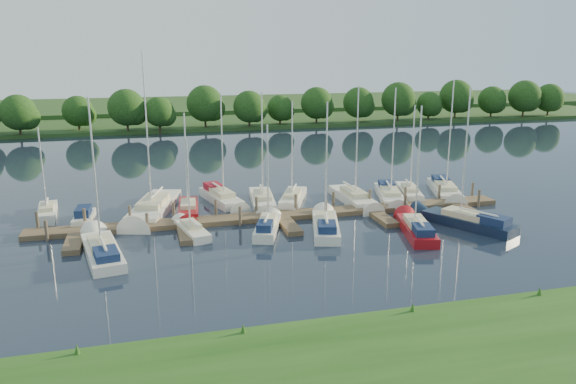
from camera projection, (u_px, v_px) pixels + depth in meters
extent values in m
plane|color=black|center=(307.00, 250.00, 39.50)|extent=(260.00, 260.00, 0.00)
cube|color=#1C4513|center=(413.00, 367.00, 24.46)|extent=(90.00, 10.00, 0.50)
cube|color=#4B3B2A|center=(280.00, 216.00, 46.95)|extent=(40.00, 2.00, 0.40)
cube|color=#4B3B2A|center=(74.00, 244.00, 40.17)|extent=(1.20, 4.00, 0.40)
cube|color=#4B3B2A|center=(186.00, 235.00, 42.15)|extent=(1.20, 4.00, 0.40)
cube|color=#4B3B2A|center=(289.00, 226.00, 44.14)|extent=(1.20, 4.00, 0.40)
cube|color=#4B3B2A|center=(383.00, 219.00, 46.13)|extent=(1.20, 4.00, 0.40)
cube|color=#4B3B2A|center=(469.00, 212.00, 48.11)|extent=(1.20, 4.00, 0.40)
cylinder|color=#473D33|center=(38.00, 224.00, 43.35)|extent=(0.24, 0.24, 2.00)
cylinder|color=#473D33|center=(85.00, 221.00, 44.21)|extent=(0.24, 0.24, 2.00)
cylinder|color=#473D33|center=(130.00, 217.00, 45.07)|extent=(0.24, 0.24, 2.00)
cylinder|color=#473D33|center=(174.00, 214.00, 45.92)|extent=(0.24, 0.24, 2.00)
cylinder|color=#473D33|center=(216.00, 211.00, 46.78)|extent=(0.24, 0.24, 2.00)
cylinder|color=#473D33|center=(256.00, 208.00, 47.64)|extent=(0.24, 0.24, 2.00)
cylinder|color=#473D33|center=(296.00, 206.00, 48.50)|extent=(0.24, 0.24, 2.00)
cylinder|color=#473D33|center=(333.00, 203.00, 49.35)|extent=(0.24, 0.24, 2.00)
cylinder|color=#473D33|center=(370.00, 200.00, 50.21)|extent=(0.24, 0.24, 2.00)
cylinder|color=#473D33|center=(405.00, 198.00, 51.07)|extent=(0.24, 0.24, 2.00)
cylinder|color=#473D33|center=(439.00, 195.00, 51.93)|extent=(0.24, 0.24, 2.00)
cylinder|color=#473D33|center=(472.00, 193.00, 52.79)|extent=(0.24, 0.24, 2.00)
cylinder|color=#473D33|center=(47.00, 233.00, 41.16)|extent=(0.24, 0.24, 2.00)
cylinder|color=#473D33|center=(147.00, 226.00, 42.95)|extent=(0.24, 0.24, 2.00)
cylinder|color=#473D33|center=(240.00, 219.00, 44.74)|extent=(0.24, 0.24, 2.00)
cylinder|color=#473D33|center=(326.00, 212.00, 46.53)|extent=(0.24, 0.24, 2.00)
cylinder|color=#473D33|center=(405.00, 206.00, 48.31)|extent=(0.24, 0.24, 2.00)
cylinder|color=#473D33|center=(479.00, 201.00, 50.10)|extent=(0.24, 0.24, 2.00)
cube|color=#22451A|center=(197.00, 120.00, 109.68)|extent=(180.00, 30.00, 0.60)
cube|color=#2D4B21|center=(186.00, 106.00, 133.00)|extent=(220.00, 40.00, 1.40)
cylinder|color=#38281C|center=(36.00, 127.00, 92.03)|extent=(0.36, 0.36, 2.74)
sphere|color=#15330D|center=(34.00, 106.00, 91.20)|extent=(6.39, 6.39, 6.39)
sphere|color=#15330D|center=(44.00, 112.00, 91.95)|extent=(4.57, 4.57, 4.57)
cylinder|color=#38281C|center=(71.00, 128.00, 91.65)|extent=(0.36, 0.36, 2.32)
sphere|color=#15330D|center=(69.00, 111.00, 90.95)|extent=(5.41, 5.41, 5.41)
sphere|color=#15330D|center=(77.00, 115.00, 91.61)|extent=(3.87, 3.87, 3.87)
cylinder|color=#38281C|center=(120.00, 128.00, 93.88)|extent=(0.36, 0.36, 1.99)
sphere|color=#15330D|center=(119.00, 113.00, 93.28)|extent=(4.64, 4.64, 4.64)
sphere|color=#15330D|center=(125.00, 117.00, 93.88)|extent=(3.32, 3.32, 3.32)
cylinder|color=#38281C|center=(157.00, 125.00, 95.14)|extent=(0.36, 0.36, 2.54)
sphere|color=#15330D|center=(156.00, 106.00, 94.37)|extent=(5.94, 5.94, 5.94)
sphere|color=#15330D|center=(164.00, 111.00, 95.09)|extent=(4.24, 4.24, 4.24)
cylinder|color=#38281C|center=(211.00, 123.00, 96.44)|extent=(0.36, 0.36, 2.87)
sphere|color=#15330D|center=(210.00, 102.00, 95.58)|extent=(6.69, 6.69, 6.69)
sphere|color=#15330D|center=(219.00, 108.00, 96.36)|extent=(4.78, 4.78, 4.78)
cylinder|color=#38281C|center=(239.00, 123.00, 99.51)|extent=(0.36, 0.36, 2.19)
sphere|color=#15330D|center=(239.00, 107.00, 98.85)|extent=(5.11, 5.11, 5.11)
sphere|color=#15330D|center=(245.00, 111.00, 99.49)|extent=(3.65, 3.65, 3.65)
cylinder|color=#38281C|center=(278.00, 122.00, 99.20)|extent=(0.36, 0.36, 2.52)
sphere|color=#15330D|center=(278.00, 104.00, 98.44)|extent=(5.87, 5.87, 5.87)
sphere|color=#15330D|center=(285.00, 109.00, 99.15)|extent=(4.19, 4.19, 4.19)
cylinder|color=#38281C|center=(319.00, 118.00, 103.60)|extent=(0.36, 0.36, 2.67)
sphere|color=#15330D|center=(319.00, 101.00, 102.80)|extent=(6.23, 6.23, 6.23)
sphere|color=#15330D|center=(326.00, 105.00, 103.54)|extent=(4.45, 4.45, 4.45)
cylinder|color=#38281C|center=(351.00, 119.00, 103.78)|extent=(0.36, 0.36, 2.34)
sphere|color=#15330D|center=(352.00, 104.00, 103.07)|extent=(5.47, 5.47, 5.47)
sphere|color=#15330D|center=(357.00, 108.00, 103.74)|extent=(3.91, 3.91, 3.91)
cylinder|color=#38281C|center=(397.00, 119.00, 104.37)|extent=(0.36, 0.36, 2.22)
sphere|color=#15330D|center=(398.00, 104.00, 103.70)|extent=(5.18, 5.18, 5.18)
sphere|color=#15330D|center=(402.00, 108.00, 104.35)|extent=(3.70, 3.70, 3.70)
cylinder|color=#38281C|center=(424.00, 116.00, 107.90)|extent=(0.36, 0.36, 2.62)
sphere|color=#15330D|center=(425.00, 99.00, 107.11)|extent=(6.12, 6.12, 6.12)
sphere|color=#15330D|center=(430.00, 103.00, 107.83)|extent=(4.37, 4.37, 4.37)
cylinder|color=#38281C|center=(456.00, 114.00, 109.37)|extent=(0.36, 0.36, 2.87)
sphere|color=#15330D|center=(458.00, 96.00, 108.51)|extent=(6.69, 6.69, 6.69)
sphere|color=#15330D|center=(463.00, 101.00, 109.29)|extent=(4.78, 4.78, 4.78)
cylinder|color=#38281C|center=(482.00, 113.00, 112.21)|extent=(0.36, 0.36, 2.83)
sphere|color=#15330D|center=(483.00, 95.00, 111.36)|extent=(6.60, 6.60, 6.60)
sphere|color=#15330D|center=(489.00, 100.00, 112.13)|extent=(4.71, 4.71, 4.71)
cylinder|color=#38281C|center=(524.00, 114.00, 111.27)|extent=(0.36, 0.36, 2.53)
sphere|color=#15330D|center=(526.00, 98.00, 110.50)|extent=(5.90, 5.90, 5.90)
sphere|color=#15330D|center=(530.00, 102.00, 111.21)|extent=(4.21, 4.21, 4.21)
cylinder|color=#38281C|center=(545.00, 111.00, 116.20)|extent=(0.36, 0.36, 2.81)
sphere|color=#15330D|center=(547.00, 94.00, 115.35)|extent=(6.56, 6.56, 6.56)
sphere|color=#15330D|center=(551.00, 98.00, 116.12)|extent=(4.69, 4.69, 4.69)
cube|color=silver|center=(48.00, 213.00, 47.85)|extent=(1.91, 5.28, 0.95)
cone|color=silver|center=(46.00, 222.00, 45.50)|extent=(0.89, 1.87, 0.72)
cube|color=beige|center=(47.00, 207.00, 47.47)|extent=(1.29, 2.41, 0.43)
cylinder|color=silver|center=(42.00, 169.00, 46.40)|extent=(0.12, 0.12, 6.97)
cylinder|color=silver|center=(47.00, 201.00, 48.09)|extent=(0.31, 2.32, 0.10)
cylinder|color=silver|center=(47.00, 201.00, 48.09)|extent=(0.39, 2.08, 0.20)
cube|color=silver|center=(84.00, 220.00, 46.01)|extent=(1.65, 4.22, 0.86)
cone|color=silver|center=(80.00, 227.00, 44.05)|extent=(0.77, 1.28, 0.68)
cube|color=#15254A|center=(83.00, 212.00, 45.85)|extent=(1.25, 2.34, 0.77)
cube|color=silver|center=(155.00, 209.00, 48.95)|extent=(5.22, 9.86, 1.25)
cone|color=silver|center=(139.00, 226.00, 44.35)|extent=(2.21, 3.56, 1.33)
cube|color=beige|center=(153.00, 202.00, 48.29)|extent=(3.11, 4.66, 0.57)
cylinder|color=silver|center=(147.00, 131.00, 46.29)|extent=(0.12, 0.12, 12.82)
cylinder|color=silver|center=(157.00, 193.00, 49.55)|extent=(1.30, 4.13, 0.10)
cylinder|color=silver|center=(157.00, 193.00, 49.55)|extent=(1.26, 3.70, 0.20)
cube|color=maroon|center=(189.00, 210.00, 48.67)|extent=(2.25, 6.08, 1.00)
cone|color=maroon|center=(188.00, 220.00, 45.83)|extent=(1.03, 2.15, 0.83)
cube|color=beige|center=(188.00, 204.00, 48.23)|extent=(1.51, 2.78, 0.45)
cylinder|color=silver|center=(186.00, 161.00, 46.99)|extent=(0.12, 0.12, 8.02)
cylinder|color=silver|center=(188.00, 198.00, 49.00)|extent=(0.37, 2.67, 0.10)
cylinder|color=silver|center=(188.00, 198.00, 49.00)|extent=(0.44, 2.38, 0.20)
cube|color=silver|center=(221.00, 201.00, 51.81)|extent=(3.40, 7.08, 1.23)
cone|color=silver|center=(235.00, 210.00, 48.89)|extent=(1.47, 2.54, 0.96)
cube|color=beige|center=(222.00, 193.00, 51.32)|extent=(2.09, 3.32, 0.56)
cube|color=maroon|center=(213.00, 187.00, 53.22)|extent=(1.77, 2.30, 0.61)
cylinder|color=silver|center=(222.00, 146.00, 49.93)|extent=(0.12, 0.12, 9.21)
cylinder|color=silver|center=(218.00, 186.00, 52.09)|extent=(0.79, 3.01, 0.10)
cylinder|color=silver|center=(218.00, 186.00, 52.09)|extent=(0.81, 2.70, 0.20)
cube|color=silver|center=(262.00, 201.00, 51.52)|extent=(2.86, 7.21, 1.06)
cone|color=silver|center=(266.00, 212.00, 48.15)|extent=(1.29, 2.56, 0.98)
cube|color=beige|center=(262.00, 195.00, 51.02)|extent=(1.87, 3.32, 0.48)
cylinder|color=silver|center=(262.00, 146.00, 49.55)|extent=(0.12, 0.12, 9.47)
cylinder|color=silver|center=(261.00, 189.00, 51.94)|extent=(0.51, 3.14, 0.10)
cylinder|color=silver|center=(261.00, 189.00, 51.94)|extent=(0.56, 2.81, 0.20)
cube|color=silver|center=(293.00, 199.00, 52.19)|extent=(4.19, 6.60, 0.99)
cone|color=silver|center=(288.00, 209.00, 49.12)|extent=(1.71, 2.42, 0.90)
cube|color=beige|center=(293.00, 194.00, 51.74)|extent=(2.38, 3.19, 0.45)
cylinder|color=silver|center=(292.00, 150.00, 50.39)|extent=(0.12, 0.12, 8.66)
cylinder|color=silver|center=(294.00, 188.00, 52.57)|extent=(1.24, 2.69, 0.10)
cylinder|color=silver|center=(294.00, 188.00, 52.57)|extent=(1.20, 2.44, 0.20)
cube|color=silver|center=(352.00, 200.00, 52.12)|extent=(2.17, 7.35, 1.20)
cone|color=silver|center=(368.00, 210.00, 48.71)|extent=(1.07, 2.58, 1.02)
cube|color=beige|center=(354.00, 193.00, 51.59)|extent=(1.59, 3.32, 0.54)
cylinder|color=silver|center=(357.00, 142.00, 50.07)|extent=(0.12, 0.12, 9.88)
cylinder|color=silver|center=(350.00, 185.00, 52.50)|extent=(0.15, 3.30, 0.10)
cylinder|color=silver|center=(350.00, 185.00, 52.50)|extent=(0.25, 2.93, 0.20)
cube|color=silver|center=(389.00, 197.00, 53.24)|extent=(3.96, 7.50, 0.99)
cone|color=silver|center=(396.00, 207.00, 49.74)|extent=(1.68, 2.71, 1.01)
cube|color=beige|center=(390.00, 191.00, 52.74)|extent=(2.36, 3.55, 0.45)
cube|color=#15254A|center=(387.00, 184.00, 55.03)|extent=(1.96, 2.48, 0.50)
cylinder|color=silver|center=(393.00, 142.00, 51.22)|extent=(0.12, 0.12, 9.76)
cylinder|color=silver|center=(389.00, 185.00, 53.70)|extent=(1.00, 3.15, 0.10)
cylinder|color=silver|center=(389.00, 185.00, 53.70)|extent=(1.00, 2.83, 0.20)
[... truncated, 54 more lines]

